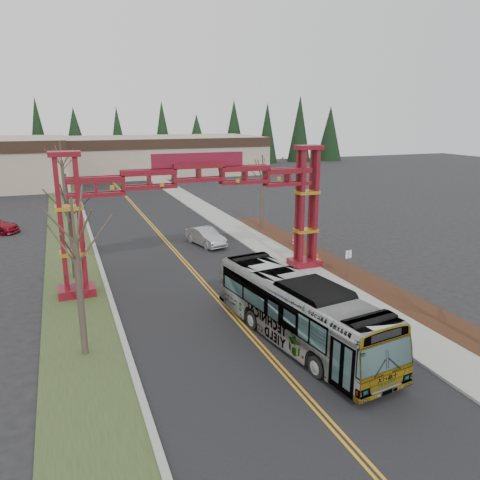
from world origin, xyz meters
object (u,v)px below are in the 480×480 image
retail_building_east (159,155)px  bare_tree_median_mid (68,204)px  bare_tree_right_far (262,177)px  barrel_north (296,241)px  barrel_south (315,261)px  gateway_arch (199,193)px  silver_sedan (206,237)px  street_sign (348,258)px  bare_tree_median_far (62,161)px  transit_bus (298,311)px  bare_tree_median_near (75,244)px  barrel_mid (300,252)px

retail_building_east → bare_tree_median_mid: (-18.00, -58.69, 1.72)m
bare_tree_right_far → barrel_north: 8.63m
retail_building_east → barrel_south: 62.24m
bare_tree_median_mid → barrel_south: bare_tree_median_mid is taller
gateway_arch → retail_building_east: gateway_arch is taller
silver_sedan → gateway_arch: bearing=-123.6°
retail_building_east → street_sign: size_ratio=18.69×
gateway_arch → bare_tree_right_far: gateway_arch is taller
bare_tree_median_mid → gateway_arch: bearing=-22.2°
street_sign → barrel_north: size_ratio=2.13×
barrel_north → gateway_arch: bearing=-152.5°
bare_tree_median_far → street_sign: (17.49, -28.61, -4.71)m
silver_sedan → transit_bus: bearing=-107.4°
bare_tree_median_near → bare_tree_right_far: bare_tree_median_near is taller
bare_tree_median_far → barrel_mid: bare_tree_median_far is taller
bare_tree_median_far → barrel_south: 31.00m
bare_tree_right_far → barrel_mid: bearing=-96.3°
transit_bus → barrel_south: 12.29m
gateway_arch → bare_tree_right_far: 16.01m
bare_tree_right_far → barrel_mid: size_ratio=7.79×
bare_tree_median_mid → street_sign: size_ratio=3.56×
gateway_arch → bare_tree_median_mid: size_ratio=2.51×
bare_tree_median_far → bare_tree_median_mid: bearing=-90.0°
bare_tree_right_far → barrel_south: size_ratio=7.79×
retail_building_east → bare_tree_median_near: 72.22m
bare_tree_median_mid → barrel_north: bare_tree_median_mid is taller
transit_bus → street_sign: 10.30m
gateway_arch → bare_tree_median_far: gateway_arch is taller
bare_tree_median_near → barrel_north: 22.81m
silver_sedan → barrel_north: bearing=-39.0°
bare_tree_median_near → barrel_south: bearing=24.9°
bare_tree_median_far → barrel_mid: size_ratio=8.95×
bare_tree_right_far → street_sign: (-0.51, -15.82, -3.65)m
street_sign → barrel_south: bearing=103.0°
barrel_south → barrel_mid: bearing=87.5°
barrel_north → silver_sedan: bearing=155.3°
transit_bus → bare_tree_median_far: bearing=97.8°
barrel_south → gateway_arch: bearing=178.7°
street_sign → barrel_mid: bearing=96.2°
gateway_arch → barrel_south: 10.36m
bare_tree_right_far → barrel_north: (-0.03, -7.28, -4.64)m
retail_building_east → transit_bus: 72.77m
transit_bus → bare_tree_median_mid: bearing=118.4°
retail_building_east → barrel_north: (-0.03, -56.77, -3.03)m
bare_tree_right_far → barrel_mid: bare_tree_right_far is taller
transit_bus → retail_building_east: bearing=75.8°
bare_tree_median_near → bare_tree_median_mid: size_ratio=1.03×
barrel_south → bare_tree_median_near: bearing=-155.1°
bare_tree_median_mid → bare_tree_median_far: bearing=90.0°
gateway_arch → bare_tree_median_far: (-8.00, 25.25, 0.19)m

